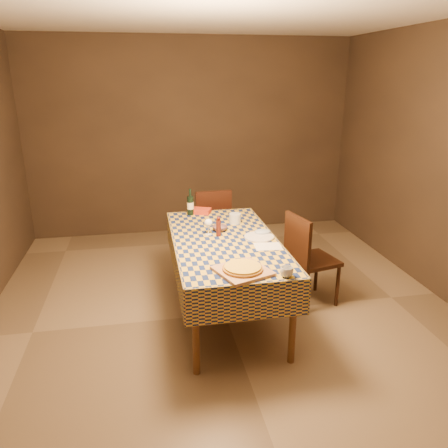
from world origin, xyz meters
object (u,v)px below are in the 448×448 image
object	(u,v)px
cutting_board	(243,271)
chair_right	(306,255)
pizza	(243,268)
white_plate	(259,237)
chair_far	(212,222)
wine_bottle	(190,205)
bowl	(220,228)
dining_table	(225,247)

from	to	relation	value
cutting_board	chair_right	distance (m)	1.17
cutting_board	chair_right	xyz separation A→B (m)	(0.83, 0.79, -0.26)
cutting_board	pizza	bearing A→B (deg)	0.00
white_plate	chair_far	bearing A→B (deg)	100.59
pizza	wine_bottle	size ratio (longest dim) A/B	1.14
white_plate	pizza	bearing A→B (deg)	-114.34
wine_bottle	chair_far	world-z (taller)	wine_bottle
pizza	wine_bottle	xyz separation A→B (m)	(-0.22, 1.52, 0.07)
pizza	chair_far	distance (m)	1.99
bowl	wine_bottle	distance (m)	0.61
cutting_board	chair_far	distance (m)	1.99
chair_right	cutting_board	bearing A→B (deg)	-136.30
pizza	white_plate	world-z (taller)	pizza
dining_table	chair_right	world-z (taller)	chair_right
white_plate	chair_far	xyz separation A→B (m)	(-0.24, 1.27, -0.26)
bowl	wine_bottle	xyz separation A→B (m)	(-0.22, 0.56, 0.08)
pizza	bowl	world-z (taller)	pizza
cutting_board	bowl	world-z (taller)	bowl
bowl	chair_far	distance (m)	1.05
chair_far	white_plate	bearing A→B (deg)	-79.41
chair_far	cutting_board	bearing A→B (deg)	-92.28
white_plate	chair_right	size ratio (longest dim) A/B	0.29
cutting_board	chair_far	world-z (taller)	chair_far
dining_table	chair_right	distance (m)	0.84
cutting_board	chair_far	size ratio (longest dim) A/B	0.39
cutting_board	chair_far	bearing A→B (deg)	87.72
chair_far	dining_table	bearing A→B (deg)	-93.52
bowl	chair_right	distance (m)	0.89
dining_table	chair_far	xyz separation A→B (m)	(0.08, 1.25, -0.17)
dining_table	pizza	size ratio (longest dim) A/B	5.69
bowl	white_plate	bearing A→B (deg)	-39.10
cutting_board	pizza	xyz separation A→B (m)	(0.00, 0.00, 0.03)
pizza	white_plate	bearing A→B (deg)	65.66
wine_bottle	chair_far	distance (m)	0.65
dining_table	pizza	xyz separation A→B (m)	(-0.00, -0.72, 0.11)
pizza	bowl	bearing A→B (deg)	90.18
dining_table	chair_far	bearing A→B (deg)	86.48
pizza	bowl	xyz separation A→B (m)	(-0.00, 0.96, -0.01)
dining_table	white_plate	bearing A→B (deg)	-3.56
dining_table	chair_far	distance (m)	1.26
white_plate	chair_right	bearing A→B (deg)	10.10
white_plate	chair_far	size ratio (longest dim) A/B	0.29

